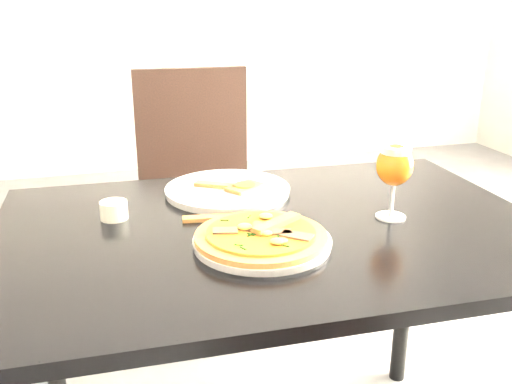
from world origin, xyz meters
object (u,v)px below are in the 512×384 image
object	(u,v)px
pizza	(261,235)
beer_glass	(395,166)
chair_far	(199,190)
dining_table	(273,262)

from	to	relation	value
pizza	beer_glass	world-z (taller)	beer_glass
chair_far	beer_glass	xyz separation A→B (m)	(0.27, -0.93, 0.34)
pizza	chair_far	bearing A→B (deg)	87.04
dining_table	beer_glass	distance (m)	0.34
dining_table	beer_glass	bearing A→B (deg)	-4.89
pizza	beer_glass	xyz separation A→B (m)	(0.33, 0.07, 0.10)
beer_glass	dining_table	bearing A→B (deg)	173.40
dining_table	chair_far	size ratio (longest dim) A/B	1.26
chair_far	beer_glass	size ratio (longest dim) A/B	5.68
dining_table	chair_far	bearing A→B (deg)	92.13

